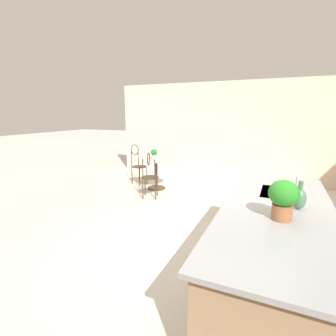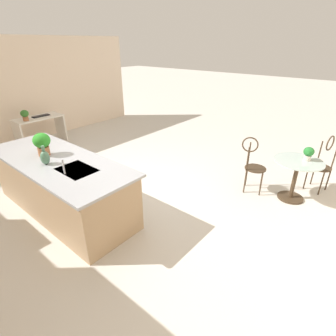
# 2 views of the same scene
# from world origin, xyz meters

# --- Properties ---
(ground_plane) EXTENTS (40.00, 40.00, 0.00)m
(ground_plane) POSITION_xyz_m (0.00, 0.00, 0.00)
(ground_plane) COLOR beige
(wall_right) EXTENTS (0.12, 7.80, 2.70)m
(wall_right) POSITION_xyz_m (4.26, 0.00, 1.35)
(wall_right) COLOR beige
(wall_right) RESTS_ON ground
(kitchen_island) EXTENTS (2.80, 1.06, 0.92)m
(kitchen_island) POSITION_xyz_m (0.30, 0.85, 0.46)
(kitchen_island) COLOR tan
(kitchen_island) RESTS_ON ground
(bistro_table) EXTENTS (0.80, 0.80, 0.74)m
(bistro_table) POSITION_xyz_m (-2.48, -1.92, 0.45)
(bistro_table) COLOR #3D2D1E
(bistro_table) RESTS_ON ground
(chair_near_window) EXTENTS (0.45, 0.51, 1.04)m
(chair_near_window) POSITION_xyz_m (-2.75, -2.61, 0.57)
(chair_near_window) COLOR #3D2D1E
(chair_near_window) RESTS_ON ground
(chair_by_island) EXTENTS (0.52, 0.48, 1.04)m
(chair_by_island) POSITION_xyz_m (-1.78, -1.73, 0.57)
(chair_by_island) COLOR #3D2D1E
(chair_by_island) RESTS_ON ground
(sink_faucet) EXTENTS (0.02, 0.02, 0.22)m
(sink_faucet) POSITION_xyz_m (-0.25, 1.03, 1.03)
(sink_faucet) COLOR #B2B5BA
(sink_faucet) RESTS_ON kitchen_island
(writing_desk) EXTENTS (0.60, 1.20, 0.74)m
(writing_desk) POSITION_xyz_m (3.65, -0.44, 0.51)
(writing_desk) COLOR white
(writing_desk) RESTS_ON ground
(keyboard) EXTENTS (0.16, 0.44, 0.03)m
(keyboard) POSITION_xyz_m (3.67, -0.54, 0.75)
(keyboard) COLOR black
(keyboard) RESTS_ON writing_desk
(potted_plant_on_table) EXTENTS (0.17, 0.17, 0.24)m
(potted_plant_on_table) POSITION_xyz_m (-2.58, -2.03, 0.87)
(potted_plant_on_table) COLOR beige
(potted_plant_on_table) RESTS_ON bistro_table
(potted_plant_counter_near) EXTENTS (0.26, 0.26, 0.36)m
(potted_plant_counter_near) POSITION_xyz_m (0.60, 0.88, 1.13)
(potted_plant_counter_near) COLOR #9E603D
(potted_plant_counter_near) RESTS_ON kitchen_island
(potted_plant_on_desk) EXTENTS (0.19, 0.19, 0.27)m
(potted_plant_on_desk) POSITION_xyz_m (3.53, -0.09, 0.90)
(potted_plant_on_desk) COLOR #9E603D
(potted_plant_on_desk) RESTS_ON writing_desk
(vase_on_counter) EXTENTS (0.13, 0.13, 0.29)m
(vase_on_counter) POSITION_xyz_m (0.25, 1.03, 1.03)
(vase_on_counter) COLOR #4C7A5B
(vase_on_counter) RESTS_ON kitchen_island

